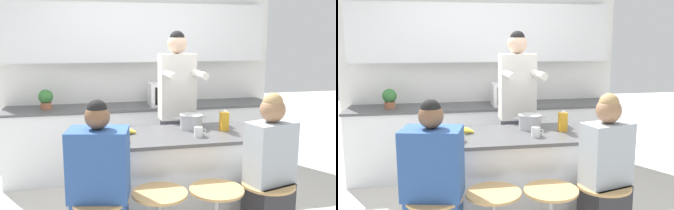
{
  "view_description": "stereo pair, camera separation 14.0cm",
  "coord_description": "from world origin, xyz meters",
  "views": [
    {
      "loc": [
        -0.72,
        -3.15,
        1.75
      ],
      "look_at": [
        0.0,
        0.07,
        1.16
      ],
      "focal_mm": 40.0,
      "sensor_mm": 36.0,
      "label": 1
    },
    {
      "loc": [
        -0.58,
        -3.17,
        1.75
      ],
      "look_at": [
        0.0,
        0.07,
        1.16
      ],
      "focal_mm": 40.0,
      "sensor_mm": 36.0,
      "label": 2
    }
  ],
  "objects": [
    {
      "name": "person_cooking",
      "position": [
        0.21,
        0.6,
        0.92
      ],
      "size": [
        0.37,
        0.6,
        1.83
      ],
      "rotation": [
        0.0,
        0.0,
        0.01
      ],
      "color": "#383842",
      "rests_on": "ground_plane"
    },
    {
      "name": "fruit_bowl",
      "position": [
        -0.51,
        -0.16,
        0.94
      ],
      "size": [
        0.24,
        0.24,
        0.06
      ],
      "color": "#B7BABC",
      "rests_on": "kitchen_island"
    },
    {
      "name": "person_wrapped_blanket",
      "position": [
        -0.65,
        -0.61,
        0.63
      ],
      "size": [
        0.46,
        0.36,
        1.34
      ],
      "rotation": [
        0.0,
        0.0,
        -0.2
      ],
      "color": "#2D5193",
      "rests_on": "ground_plane"
    },
    {
      "name": "coffee_cup_near",
      "position": [
        -0.58,
        0.05,
        0.96
      ],
      "size": [
        0.11,
        0.07,
        0.09
      ],
      "color": "#DB4C51",
      "rests_on": "kitchen_island"
    },
    {
      "name": "cooking_pot",
      "position": [
        0.24,
        0.16,
        0.98
      ],
      "size": [
        0.31,
        0.22,
        0.14
      ],
      "color": "#B7BABC",
      "rests_on": "kitchen_island"
    },
    {
      "name": "kitchen_island",
      "position": [
        0.0,
        0.0,
        0.46
      ],
      "size": [
        1.61,
        0.73,
        0.91
      ],
      "color": "black",
      "rests_on": "ground_plane"
    },
    {
      "name": "potted_plant",
      "position": [
        -1.19,
        1.55,
        1.04
      ],
      "size": [
        0.17,
        0.17,
        0.24
      ],
      "color": "#A86042",
      "rests_on": "back_counter"
    },
    {
      "name": "back_counter",
      "position": [
        0.0,
        1.55,
        0.45
      ],
      "size": [
        3.43,
        0.62,
        0.91
      ],
      "color": "silver",
      "rests_on": "ground_plane"
    },
    {
      "name": "person_seated_near",
      "position": [
        0.66,
        -0.61,
        0.62
      ],
      "size": [
        0.41,
        0.34,
        1.35
      ],
      "rotation": [
        0.0,
        0.0,
        0.27
      ],
      "color": "#333338",
      "rests_on": "ground_plane"
    },
    {
      "name": "banana_bunch",
      "position": [
        -0.37,
        0.09,
        0.94
      ],
      "size": [
        0.18,
        0.13,
        0.06
      ],
      "color": "yellow",
      "rests_on": "kitchen_island"
    },
    {
      "name": "wall_back",
      "position": [
        0.0,
        1.84,
        1.54
      ],
      "size": [
        3.7,
        0.22,
        2.7
      ],
      "color": "silver",
      "rests_on": "ground_plane"
    },
    {
      "name": "microwave",
      "position": [
        0.31,
        1.5,
        1.05
      ],
      "size": [
        0.47,
        0.34,
        0.29
      ],
      "color": "white",
      "rests_on": "back_counter"
    },
    {
      "name": "coffee_cup_far",
      "position": [
        0.22,
        -0.14,
        0.96
      ],
      "size": [
        0.11,
        0.08,
        0.09
      ],
      "color": "white",
      "rests_on": "kitchen_island"
    },
    {
      "name": "juice_carton",
      "position": [
        0.52,
        0.02,
        1.0
      ],
      "size": [
        0.07,
        0.07,
        0.19
      ],
      "color": "gold",
      "rests_on": "kitchen_island"
    }
  ]
}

